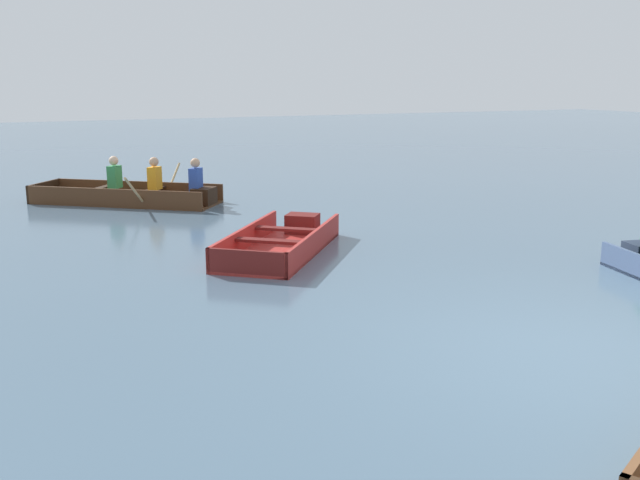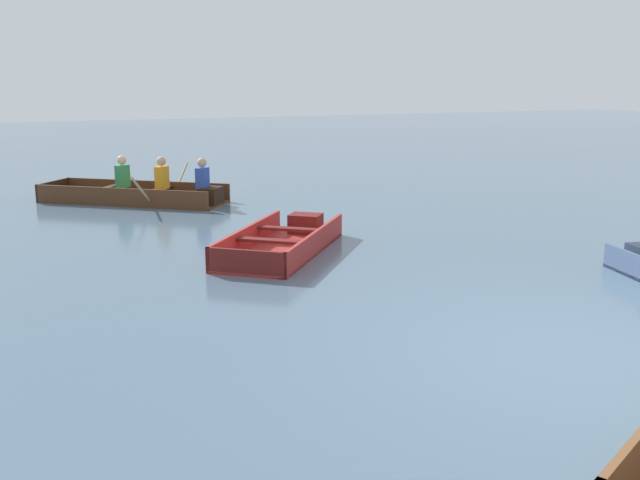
% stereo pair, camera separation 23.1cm
% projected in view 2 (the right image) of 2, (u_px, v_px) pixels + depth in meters
% --- Properties ---
extents(ground_plane, '(80.00, 80.00, 0.00)m').
position_uv_depth(ground_plane, '(580.00, 360.00, 6.16)').
color(ground_plane, slate).
extents(skiff_red_mid_moored, '(2.54, 2.73, 0.34)m').
position_uv_depth(skiff_red_mid_moored, '(284.00, 242.00, 10.11)').
color(skiff_red_mid_moored, '#AD2D28').
rests_on(skiff_red_mid_moored, ground).
extents(rowboat_dark_varnish_with_crew, '(3.54, 3.14, 0.92)m').
position_uv_depth(rowboat_dark_varnish_with_crew, '(144.00, 193.00, 13.99)').
color(rowboat_dark_varnish_with_crew, '#4C2D19').
rests_on(rowboat_dark_varnish_with_crew, ground).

